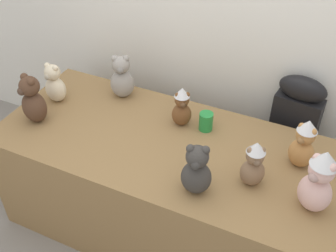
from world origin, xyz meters
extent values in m
cube|color=olive|center=(0.00, 0.25, 0.36)|extent=(1.97, 0.85, 0.72)
cube|color=black|center=(0.60, 0.81, 0.43)|extent=(0.29, 0.16, 0.85)
ellipsoid|color=black|center=(0.60, 0.81, 0.91)|extent=(0.29, 0.16, 0.15)
ellipsoid|color=#B27A42|center=(0.69, 0.38, 0.80)|extent=(0.16, 0.15, 0.16)
sphere|color=#B27A42|center=(0.69, 0.38, 0.92)|extent=(0.10, 0.10, 0.10)
sphere|color=#B27A42|center=(0.66, 0.39, 0.96)|extent=(0.04, 0.04, 0.04)
sphere|color=#B27A42|center=(0.72, 0.37, 0.96)|extent=(0.04, 0.04, 0.04)
sphere|color=olive|center=(0.67, 0.34, 0.91)|extent=(0.04, 0.04, 0.04)
cone|color=silver|center=(0.69, 0.38, 0.98)|extent=(0.10, 0.10, 0.06)
ellipsoid|color=#7F6047|center=(0.50, 0.15, 0.80)|extent=(0.15, 0.15, 0.15)
sphere|color=#7F6047|center=(0.50, 0.15, 0.91)|extent=(0.09, 0.09, 0.09)
sphere|color=#7F6047|center=(0.48, 0.14, 0.94)|extent=(0.03, 0.03, 0.03)
sphere|color=#7F6047|center=(0.52, 0.16, 0.94)|extent=(0.03, 0.03, 0.03)
sphere|color=brown|center=(0.52, 0.12, 0.90)|extent=(0.04, 0.04, 0.04)
cone|color=silver|center=(0.50, 0.15, 0.96)|extent=(0.09, 0.09, 0.06)
ellipsoid|color=gray|center=(-0.46, 0.55, 0.81)|extent=(0.19, 0.18, 0.18)
sphere|color=gray|center=(-0.46, 0.55, 0.95)|extent=(0.11, 0.11, 0.11)
sphere|color=gray|center=(-0.49, 0.53, 0.99)|extent=(0.04, 0.04, 0.04)
sphere|color=gray|center=(-0.42, 0.56, 0.99)|extent=(0.04, 0.04, 0.04)
sphere|color=slate|center=(-0.44, 0.50, 0.94)|extent=(0.05, 0.05, 0.05)
ellipsoid|color=#383533|center=(0.27, -0.01, 0.81)|extent=(0.17, 0.15, 0.18)
sphere|color=#383533|center=(0.27, -0.01, 0.95)|extent=(0.11, 0.11, 0.11)
sphere|color=#383533|center=(0.24, -0.02, 0.99)|extent=(0.04, 0.04, 0.04)
sphere|color=#383533|center=(0.30, 0.00, 0.99)|extent=(0.04, 0.04, 0.04)
sphere|color=#32302E|center=(0.28, -0.06, 0.94)|extent=(0.05, 0.05, 0.05)
ellipsoid|color=beige|center=(0.79, 0.12, 0.82)|extent=(0.20, 0.19, 0.19)
sphere|color=beige|center=(0.79, 0.12, 0.96)|extent=(0.12, 0.12, 0.12)
sphere|color=beige|center=(0.76, 0.14, 1.01)|extent=(0.04, 0.04, 0.04)
sphere|color=beige|center=(0.83, 0.10, 1.01)|extent=(0.04, 0.04, 0.04)
sphere|color=#A88783|center=(0.77, 0.07, 0.95)|extent=(0.05, 0.05, 0.05)
cone|color=silver|center=(0.79, 0.12, 1.03)|extent=(0.12, 0.12, 0.08)
ellipsoid|color=brown|center=(0.00, 0.44, 0.79)|extent=(0.15, 0.14, 0.14)
sphere|color=brown|center=(0.00, 0.44, 0.90)|extent=(0.08, 0.08, 0.08)
sphere|color=brown|center=(-0.02, 0.42, 0.93)|extent=(0.03, 0.03, 0.03)
sphere|color=brown|center=(0.03, 0.45, 0.93)|extent=(0.03, 0.03, 0.03)
sphere|color=brown|center=(0.02, 0.40, 0.89)|extent=(0.04, 0.04, 0.04)
cone|color=silver|center=(0.00, 0.44, 0.95)|extent=(0.09, 0.09, 0.05)
ellipsoid|color=#4C3323|center=(-0.79, 0.11, 0.82)|extent=(0.19, 0.18, 0.19)
sphere|color=#4C3323|center=(-0.79, 0.11, 0.96)|extent=(0.12, 0.12, 0.12)
sphere|color=#4C3323|center=(-0.83, 0.12, 1.01)|extent=(0.04, 0.04, 0.04)
sphere|color=#4C3323|center=(-0.76, 0.10, 1.01)|extent=(0.04, 0.04, 0.04)
sphere|color=#412E23|center=(-0.81, 0.06, 0.95)|extent=(0.05, 0.05, 0.05)
ellipsoid|color=beige|center=(-0.81, 0.33, 0.80)|extent=(0.14, 0.12, 0.16)
sphere|color=beige|center=(-0.81, 0.33, 0.93)|extent=(0.10, 0.10, 0.10)
sphere|color=beige|center=(-0.84, 0.33, 0.97)|extent=(0.04, 0.04, 0.04)
sphere|color=beige|center=(-0.78, 0.33, 0.97)|extent=(0.04, 0.04, 0.04)
sphere|color=#ABA08A|center=(-0.81, 0.29, 0.92)|extent=(0.04, 0.04, 0.04)
cylinder|color=#238C3D|center=(0.15, 0.45, 0.78)|extent=(0.08, 0.08, 0.11)
camera|label=1|loc=(0.71, -1.28, 2.20)|focal=43.15mm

